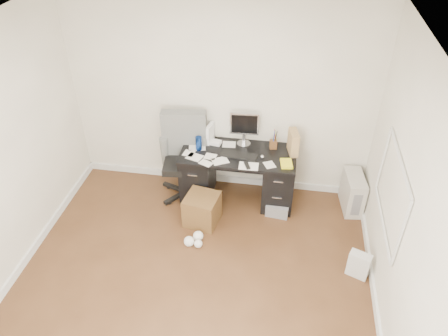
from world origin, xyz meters
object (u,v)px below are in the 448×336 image
(desk, at_px, (238,174))
(office_chair, at_px, (184,159))
(pc_tower, at_px, (353,192))
(keyboard, at_px, (239,155))
(lcd_monitor, at_px, (244,129))
(wicker_basket, at_px, (202,209))

(desk, xyz_separation_m, office_chair, (-0.73, -0.04, 0.20))
(pc_tower, bearing_deg, keyboard, 177.45)
(pc_tower, bearing_deg, lcd_monitor, 166.34)
(pc_tower, bearing_deg, office_chair, 175.14)
(lcd_monitor, bearing_deg, desk, -104.60)
(desk, height_order, pc_tower, desk)
(lcd_monitor, height_order, pc_tower, lcd_monitor)
(office_chair, xyz_separation_m, wicker_basket, (0.34, -0.51, -0.40))
(lcd_monitor, relative_size, keyboard, 1.04)
(keyboard, bearing_deg, desk, 113.24)
(desk, height_order, keyboard, keyboard)
(keyboard, xyz_separation_m, office_chair, (-0.75, 0.03, -0.16))
(office_chair, bearing_deg, lcd_monitor, 11.69)
(desk, xyz_separation_m, pc_tower, (1.54, 0.04, -0.14))
(lcd_monitor, distance_m, office_chair, 0.90)
(lcd_monitor, xyz_separation_m, wicker_basket, (-0.43, -0.77, -0.79))
(desk, height_order, lcd_monitor, lcd_monitor)
(desk, bearing_deg, lcd_monitor, 78.69)
(keyboard, bearing_deg, wicker_basket, -121.80)
(desk, bearing_deg, office_chair, -176.66)
(desk, xyz_separation_m, lcd_monitor, (0.04, 0.22, 0.59))
(desk, distance_m, pc_tower, 1.54)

